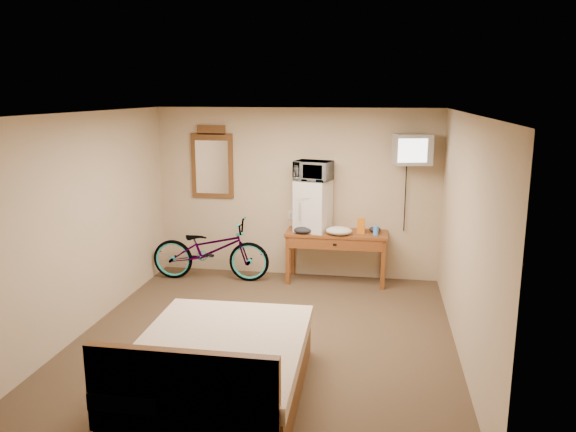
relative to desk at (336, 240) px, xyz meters
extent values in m
plane|color=#453222|center=(-0.63, -2.00, -0.64)|extent=(4.60, 4.60, 0.00)
plane|color=silver|center=(-0.63, -2.00, 1.86)|extent=(4.60, 4.60, 0.00)
cube|color=tan|center=(-0.63, 0.30, 0.61)|extent=(4.20, 0.04, 2.50)
cube|color=tan|center=(-0.63, -4.30, 0.61)|extent=(4.20, 0.04, 2.50)
cube|color=tan|center=(-2.73, -2.00, 0.61)|extent=(0.04, 4.60, 2.50)
cube|color=tan|center=(1.47, -2.00, 0.61)|extent=(0.04, 4.60, 2.50)
cube|color=beige|center=(-0.71, 0.29, 0.28)|extent=(0.08, 0.01, 0.13)
cube|color=brown|center=(0.00, 0.04, 0.09)|extent=(1.45, 0.56, 0.04)
cube|color=brown|center=(-0.67, -0.19, -0.28)|extent=(0.06, 0.06, 0.71)
cube|color=brown|center=(0.67, -0.19, -0.28)|extent=(0.06, 0.06, 0.71)
cube|color=brown|center=(-0.67, 0.27, -0.28)|extent=(0.06, 0.06, 0.71)
cube|color=brown|center=(0.67, 0.27, -0.28)|extent=(0.06, 0.06, 0.71)
cube|color=brown|center=(0.00, -0.21, -0.01)|extent=(1.33, 0.04, 0.16)
cube|color=black|center=(0.00, -0.22, -0.01)|extent=(0.05, 0.02, 0.03)
cube|color=silver|center=(-0.35, 0.06, 0.48)|extent=(0.55, 0.54, 0.73)
cube|color=#9A9A95|center=(-0.35, -0.16, 0.63)|extent=(0.45, 0.01, 0.00)
cylinder|color=#9A9A95|center=(-0.51, -0.16, 0.43)|extent=(0.02, 0.02, 0.26)
imported|color=silver|center=(-0.35, 0.06, 0.99)|extent=(0.58, 0.47, 0.28)
cube|color=orange|center=(0.35, 0.01, 0.22)|extent=(0.11, 0.07, 0.22)
cylinder|color=#4688EF|center=(0.56, -0.06, 0.18)|extent=(0.08, 0.08, 0.13)
ellipsoid|color=beige|center=(0.05, -0.13, 0.17)|extent=(0.37, 0.29, 0.11)
ellipsoid|color=black|center=(-0.47, -0.14, 0.16)|extent=(0.26, 0.19, 0.10)
ellipsoid|color=black|center=(0.54, 0.11, 0.15)|extent=(0.17, 0.14, 0.08)
cube|color=black|center=(1.01, 0.29, 1.22)|extent=(0.14, 0.02, 0.14)
cylinder|color=black|center=(1.01, 0.24, 1.22)|extent=(0.05, 0.30, 0.05)
cube|color=#9A9A95|center=(1.01, 0.02, 1.32)|extent=(0.55, 0.49, 0.41)
cube|color=white|center=(1.01, -0.18, 1.32)|extent=(0.39, 0.10, 0.32)
cube|color=black|center=(1.01, 0.22, 1.32)|extent=(0.29, 0.08, 0.26)
cube|color=brown|center=(-1.90, 0.28, 1.00)|extent=(0.64, 0.04, 0.97)
cube|color=brown|center=(-1.90, 0.28, 1.53)|extent=(0.43, 0.04, 0.14)
cube|color=white|center=(-1.90, 0.26, 0.98)|extent=(0.50, 0.01, 0.79)
imported|color=black|center=(-1.83, -0.17, -0.18)|extent=(1.76, 0.70, 0.91)
cube|color=brown|center=(-0.79, -3.30, -0.44)|extent=(1.51, 1.98, 0.40)
cube|color=beige|center=(-0.79, -3.30, -0.19)|extent=(1.55, 2.02, 0.14)
cube|color=brown|center=(-0.79, -4.26, -0.09)|extent=(1.46, 0.08, 0.70)
ellipsoid|color=white|center=(-1.13, -3.95, -0.06)|extent=(0.57, 0.35, 0.20)
ellipsoid|color=white|center=(-0.45, -3.95, -0.06)|extent=(0.57, 0.35, 0.20)
camera|label=1|loc=(0.59, -7.80, 2.07)|focal=35.00mm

